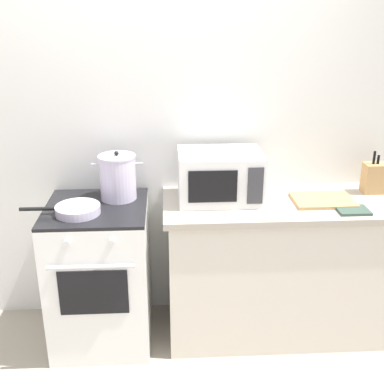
# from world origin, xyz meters

# --- Properties ---
(back_wall) EXTENTS (4.40, 0.10, 2.50)m
(back_wall) POSITION_xyz_m (0.30, 0.97, 1.25)
(back_wall) COLOR silver
(back_wall) RESTS_ON ground_plane
(lower_cabinet_right) EXTENTS (1.64, 0.56, 0.88)m
(lower_cabinet_right) POSITION_xyz_m (0.90, 0.62, 0.44)
(lower_cabinet_right) COLOR beige
(lower_cabinet_right) RESTS_ON ground_plane
(countertop_right) EXTENTS (1.70, 0.60, 0.04)m
(countertop_right) POSITION_xyz_m (0.90, 0.62, 0.90)
(countertop_right) COLOR #ADA393
(countertop_right) RESTS_ON lower_cabinet_right
(stove) EXTENTS (0.60, 0.64, 0.92)m
(stove) POSITION_xyz_m (-0.35, 0.60, 0.46)
(stove) COLOR white
(stove) RESTS_ON ground_plane
(stock_pot) EXTENTS (0.31, 0.23, 0.30)m
(stock_pot) POSITION_xyz_m (-0.22, 0.73, 1.06)
(stock_pot) COLOR silver
(stock_pot) RESTS_ON stove
(frying_pan) EXTENTS (0.46, 0.26, 0.05)m
(frying_pan) POSITION_xyz_m (-0.44, 0.50, 0.95)
(frying_pan) COLOR silver
(frying_pan) RESTS_ON stove
(microwave) EXTENTS (0.50, 0.37, 0.30)m
(microwave) POSITION_xyz_m (0.40, 0.68, 1.07)
(microwave) COLOR white
(microwave) RESTS_ON countertop_right
(cutting_board) EXTENTS (0.36, 0.26, 0.02)m
(cutting_board) POSITION_xyz_m (1.02, 0.60, 0.93)
(cutting_board) COLOR tan
(cutting_board) RESTS_ON countertop_right
(knife_block) EXTENTS (0.13, 0.10, 0.27)m
(knife_block) POSITION_xyz_m (1.38, 0.74, 1.02)
(knife_block) COLOR tan
(knife_block) RESTS_ON countertop_right
(oven_mitt) EXTENTS (0.18, 0.14, 0.02)m
(oven_mitt) POSITION_xyz_m (1.15, 0.44, 0.93)
(oven_mitt) COLOR #384C42
(oven_mitt) RESTS_ON countertop_right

